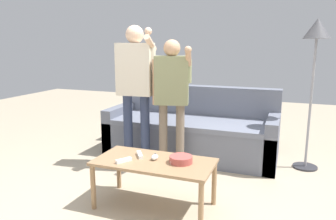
# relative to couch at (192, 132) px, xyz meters

# --- Properties ---
(ground_plane) EXTENTS (12.00, 12.00, 0.00)m
(ground_plane) POSITION_rel_couch_xyz_m (0.04, -1.44, -0.31)
(ground_plane) COLOR tan
(couch) EXTENTS (2.18, 0.88, 0.88)m
(couch) POSITION_rel_couch_xyz_m (0.00, 0.00, 0.00)
(couch) COLOR slate
(couch) RESTS_ON ground
(coffee_table) EXTENTS (1.05, 0.52, 0.44)m
(coffee_table) POSITION_rel_couch_xyz_m (0.10, -1.50, 0.08)
(coffee_table) COLOR #997551
(coffee_table) RESTS_ON ground
(snack_bowl) EXTENTS (0.20, 0.20, 0.06)m
(snack_bowl) POSITION_rel_couch_xyz_m (0.34, -1.46, 0.16)
(snack_bowl) COLOR #B24C47
(snack_bowl) RESTS_ON coffee_table
(game_remote_nunchuk) EXTENTS (0.06, 0.09, 0.05)m
(game_remote_nunchuk) POSITION_rel_couch_xyz_m (0.09, -1.47, 0.15)
(game_remote_nunchuk) COLOR white
(game_remote_nunchuk) RESTS_ON coffee_table
(floor_lamp) EXTENTS (0.29, 0.29, 1.72)m
(floor_lamp) POSITION_rel_couch_xyz_m (1.41, -0.00, 1.14)
(floor_lamp) COLOR #2D2D33
(floor_lamp) RESTS_ON ground
(player_center) EXTENTS (0.47, 0.30, 1.49)m
(player_center) POSITION_rel_couch_xyz_m (-0.06, -0.62, 0.63)
(player_center) COLOR #756656
(player_center) RESTS_ON ground
(player_left) EXTENTS (0.50, 0.32, 1.65)m
(player_left) POSITION_rel_couch_xyz_m (-0.50, -0.64, 0.73)
(player_left) COLOR #2D3856
(player_left) RESTS_ON ground
(game_remote_wand_near) EXTENTS (0.04, 0.15, 0.03)m
(game_remote_wand_near) POSITION_rel_couch_xyz_m (0.29, -1.47, 0.15)
(game_remote_wand_near) COLOR white
(game_remote_wand_near) RESTS_ON coffee_table
(game_remote_wand_far) EXTENTS (0.11, 0.14, 0.03)m
(game_remote_wand_far) POSITION_rel_couch_xyz_m (-0.14, -1.62, 0.15)
(game_remote_wand_far) COLOR white
(game_remote_wand_far) RESTS_ON coffee_table
(game_remote_wand_spare) EXTENTS (0.12, 0.15, 0.03)m
(game_remote_wand_spare) POSITION_rel_couch_xyz_m (-0.07, -1.44, 0.15)
(game_remote_wand_spare) COLOR white
(game_remote_wand_spare) RESTS_ON coffee_table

